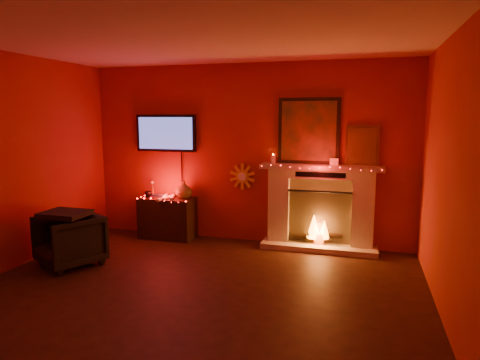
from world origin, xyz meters
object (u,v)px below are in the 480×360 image
(tv, at_px, (166,133))
(sunburst_clock, at_px, (242,177))
(armchair, at_px, (69,240))
(fireplace, at_px, (320,199))
(console_table, at_px, (168,215))

(tv, distance_m, sunburst_clock, 1.41)
(armchair, bearing_deg, tv, 99.82)
(tv, xyz_separation_m, sunburst_clock, (1.25, 0.03, -0.65))
(tv, distance_m, armchair, 2.23)
(fireplace, xyz_separation_m, tv, (-2.44, 0.06, 0.92))
(fireplace, bearing_deg, tv, 178.50)
(sunburst_clock, bearing_deg, console_table, -169.35)
(fireplace, xyz_separation_m, console_table, (-2.34, -0.13, -0.36))
(fireplace, distance_m, tv, 2.61)
(tv, xyz_separation_m, console_table, (0.10, -0.19, -1.28))
(fireplace, distance_m, sunburst_clock, 1.23)
(sunburst_clock, height_order, armchair, sunburst_clock)
(tv, bearing_deg, console_table, -63.24)
(tv, relative_size, console_table, 1.35)
(sunburst_clock, bearing_deg, armchair, -136.52)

